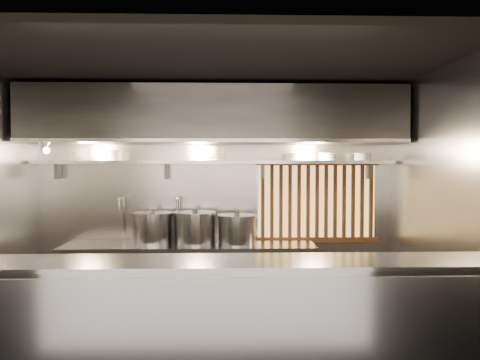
{
  "coord_description": "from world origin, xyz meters",
  "views": [
    {
      "loc": [
        0.15,
        -4.47,
        1.86
      ],
      "look_at": [
        0.29,
        0.55,
        1.69
      ],
      "focal_mm": 35.0,
      "sensor_mm": 36.0,
      "label": 1
    }
  ],
  "objects_px": {
    "stock_pot_left": "(153,228)",
    "stock_pot_right": "(195,228)",
    "stock_pot_mid": "(237,229)",
    "pendant_bulb": "(206,155)",
    "heat_lamp": "(45,145)"
  },
  "relations": [
    {
      "from": "stock_pot_mid",
      "to": "pendant_bulb",
      "type": "bearing_deg",
      "value": 162.36
    },
    {
      "from": "stock_pot_left",
      "to": "stock_pot_mid",
      "type": "xyz_separation_m",
      "value": [
        1.02,
        -0.1,
        -0.01
      ]
    },
    {
      "from": "stock_pot_right",
      "to": "stock_pot_mid",
      "type": "bearing_deg",
      "value": -6.23
    },
    {
      "from": "heat_lamp",
      "to": "stock_pot_mid",
      "type": "distance_m",
      "value": 2.4
    },
    {
      "from": "heat_lamp",
      "to": "pendant_bulb",
      "type": "relative_size",
      "value": 1.87
    },
    {
      "from": "stock_pot_left",
      "to": "stock_pot_right",
      "type": "xyz_separation_m",
      "value": [
        0.52,
        -0.04,
        0.0
      ]
    },
    {
      "from": "pendant_bulb",
      "to": "stock_pot_right",
      "type": "bearing_deg",
      "value": -154.3
    },
    {
      "from": "stock_pot_mid",
      "to": "stock_pot_right",
      "type": "bearing_deg",
      "value": 173.77
    },
    {
      "from": "stock_pot_mid",
      "to": "stock_pot_right",
      "type": "relative_size",
      "value": 0.91
    },
    {
      "from": "heat_lamp",
      "to": "stock_pot_right",
      "type": "distance_m",
      "value": 1.95
    },
    {
      "from": "heat_lamp",
      "to": "stock_pot_mid",
      "type": "bearing_deg",
      "value": 6.07
    },
    {
      "from": "stock_pot_mid",
      "to": "stock_pot_right",
      "type": "height_order",
      "value": "stock_pot_right"
    },
    {
      "from": "stock_pot_right",
      "to": "heat_lamp",
      "type": "bearing_deg",
      "value": -170.25
    },
    {
      "from": "stock_pot_left",
      "to": "stock_pot_right",
      "type": "height_order",
      "value": "stock_pot_right"
    },
    {
      "from": "stock_pot_left",
      "to": "heat_lamp",
      "type": "bearing_deg",
      "value": -164.15
    }
  ]
}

